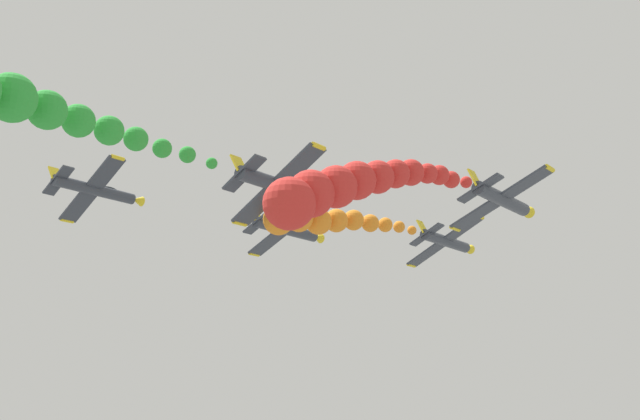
# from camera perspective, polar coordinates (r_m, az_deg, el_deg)

# --- Properties ---
(airplane_lead) EXTENTS (8.70, 10.35, 4.63)m
(airplane_lead) POSITION_cam_1_polar(r_m,az_deg,el_deg) (75.71, 10.15, -2.50)
(airplane_lead) COLOR #333842
(smoke_trail_lead) EXTENTS (3.69, 19.05, 3.65)m
(smoke_trail_lead) POSITION_cam_1_polar(r_m,az_deg,el_deg) (59.58, 0.10, -0.86)
(smoke_trail_lead) COLOR orange
(airplane_left_inner) EXTENTS (8.72, 10.35, 4.58)m
(airplane_left_inner) POSITION_cam_1_polar(r_m,az_deg,el_deg) (72.42, -2.63, -1.59)
(airplane_left_inner) COLOR #333842
(airplane_right_inner) EXTENTS (8.90, 10.35, 4.16)m
(airplane_right_inner) POSITION_cam_1_polar(r_m,az_deg,el_deg) (60.04, 14.50, 0.82)
(airplane_right_inner) COLOR #333842
(smoke_trail_right_inner) EXTENTS (4.37, 19.38, 6.84)m
(smoke_trail_right_inner) POSITION_cam_1_polar(r_m,az_deg,el_deg) (42.95, 1.98, 1.81)
(smoke_trail_right_inner) COLOR red
(airplane_left_outer) EXTENTS (8.40, 10.35, 5.20)m
(airplane_left_outer) POSITION_cam_1_polar(r_m,az_deg,el_deg) (54.66, -3.07, 1.91)
(airplane_left_outer) COLOR #333842
(airplane_right_outer) EXTENTS (8.18, 10.35, 5.56)m
(airplane_right_outer) POSITION_cam_1_polar(r_m,az_deg,el_deg) (73.17, -17.54, 1.53)
(airplane_right_outer) COLOR #333842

